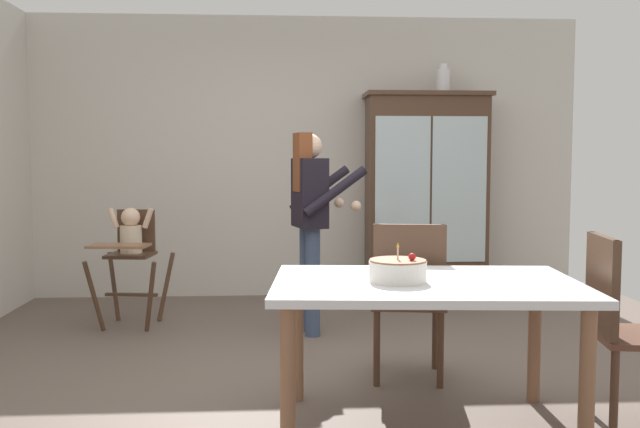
{
  "coord_description": "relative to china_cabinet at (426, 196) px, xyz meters",
  "views": [
    {
      "loc": [
        -0.26,
        -4.09,
        1.33
      ],
      "look_at": [
        0.03,
        0.7,
        0.95
      ],
      "focal_mm": 38.65,
      "sensor_mm": 36.0,
      "label": 1
    }
  ],
  "objects": [
    {
      "name": "dining_chair_right_end",
      "position": [
        0.27,
        -3.24,
        -0.43
      ],
      "size": [
        0.5,
        0.5,
        0.96
      ],
      "rotation": [
        0.0,
        0.0,
        1.41
      ],
      "color": "#4C3323",
      "rests_on": "ground_plane"
    },
    {
      "name": "dining_chair_far_side",
      "position": [
        -0.63,
        -2.47,
        -0.43
      ],
      "size": [
        0.5,
        0.5,
        0.96
      ],
      "rotation": [
        0.0,
        0.0,
        3.0
      ],
      "color": "#4C3323",
      "rests_on": "ground_plane"
    },
    {
      "name": "high_chair_with_toddler",
      "position": [
        -2.58,
        -0.94,
        -0.33
      ],
      "size": [
        0.63,
        0.73,
        0.95
      ],
      "rotation": [
        0.0,
        0.0,
        -0.11
      ],
      "color": "#4C3323",
      "rests_on": "ground_plane"
    },
    {
      "name": "wall_back",
      "position": [
        -1.15,
        0.26,
        0.37
      ],
      "size": [
        5.32,
        0.06,
        2.7
      ],
      "primitive_type": "cube",
      "color": "beige",
      "rests_on": "ground_plane"
    },
    {
      "name": "ground_plane",
      "position": [
        -1.15,
        -2.37,
        -0.98
      ],
      "size": [
        6.24,
        6.24,
        0.0
      ],
      "primitive_type": "plane",
      "color": "#66564C"
    },
    {
      "name": "china_cabinet",
      "position": [
        0.0,
        0.0,
        0.0
      ],
      "size": [
        1.17,
        0.48,
        1.96
      ],
      "color": "#4C3323",
      "rests_on": "ground_plane"
    },
    {
      "name": "dining_table",
      "position": [
        -0.68,
        -3.17,
        -0.34
      ],
      "size": [
        1.56,
        1.08,
        0.74
      ],
      "color": "silver",
      "rests_on": "ground_plane"
    },
    {
      "name": "adult_person",
      "position": [
        -1.16,
        -1.27,
        -0.02
      ],
      "size": [
        0.59,
        0.57,
        1.53
      ],
      "rotation": [
        0.0,
        0.0,
        1.8
      ],
      "color": "#3D4C6B",
      "rests_on": "ground_plane"
    },
    {
      "name": "ceramic_vase",
      "position": [
        0.15,
        0.0,
        1.09
      ],
      "size": [
        0.13,
        0.13,
        0.27
      ],
      "color": "white",
      "rests_on": "china_cabinet"
    },
    {
      "name": "birthday_cake",
      "position": [
        -0.83,
        -3.19,
        -0.19
      ],
      "size": [
        0.28,
        0.28,
        0.19
      ],
      "color": "white",
      "rests_on": "dining_table"
    }
  ]
}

